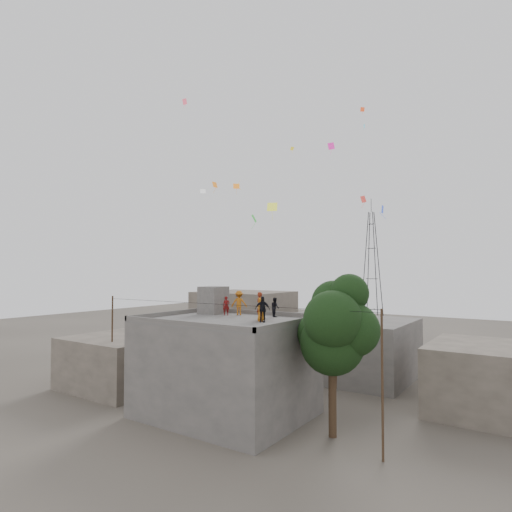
{
  "coord_description": "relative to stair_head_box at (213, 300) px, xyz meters",
  "views": [
    {
      "loc": [
        17.18,
        -21.9,
        9.26
      ],
      "look_at": [
        0.64,
        2.56,
        10.29
      ],
      "focal_mm": 30.0,
      "sensor_mm": 36.0,
      "label": 1
    }
  ],
  "objects": [
    {
      "name": "ground",
      "position": [
        3.2,
        -2.6,
        -7.1
      ],
      "size": [
        140.0,
        140.0,
        0.0
      ],
      "primitive_type": "plane",
      "color": "#413C35",
      "rests_on": "ground"
    },
    {
      "name": "main_building",
      "position": [
        3.2,
        -2.6,
        -4.05
      ],
      "size": [
        10.0,
        8.0,
        6.1
      ],
      "color": "#55524F",
      "rests_on": "ground"
    },
    {
      "name": "parapet",
      "position": [
        3.2,
        -2.6,
        -0.85
      ],
      "size": [
        10.0,
        8.0,
        0.3
      ],
      "color": "#55524F",
      "rests_on": "main_building"
    },
    {
      "name": "stair_head_box",
      "position": [
        0.0,
        0.0,
        0.0
      ],
      "size": [
        1.6,
        1.8,
        2.0
      ],
      "primitive_type": "cube",
      "color": "#55524F",
      "rests_on": "main_building"
    },
    {
      "name": "neighbor_west",
      "position": [
        -7.8,
        -0.6,
        -5.1
      ],
      "size": [
        8.0,
        10.0,
        4.0
      ],
      "primitive_type": "cube",
      "color": "#554D43",
      "rests_on": "ground"
    },
    {
      "name": "neighbor_north",
      "position": [
        5.2,
        11.4,
        -4.6
      ],
      "size": [
        12.0,
        9.0,
        5.0
      ],
      "primitive_type": "cube",
      "color": "#55524F",
      "rests_on": "ground"
    },
    {
      "name": "neighbor_northwest",
      "position": [
        -6.8,
        13.4,
        -3.6
      ],
      "size": [
        9.0,
        8.0,
        7.0
      ],
      "primitive_type": "cube",
      "color": "#554D43",
      "rests_on": "ground"
    },
    {
      "name": "neighbor_east",
      "position": [
        17.2,
        7.4,
        -4.9
      ],
      "size": [
        7.0,
        8.0,
        4.4
      ],
      "primitive_type": "cube",
      "color": "#554D43",
      "rests_on": "ground"
    },
    {
      "name": "tree",
      "position": [
        10.57,
        -2.0,
        -1.0
      ],
      "size": [
        4.9,
        4.6,
        9.1
      ],
      "color": "black",
      "rests_on": "ground"
    },
    {
      "name": "utility_line",
      "position": [
        3.7,
        -3.85,
        -3.27
      ],
      "size": [
        20.12,
        0.62,
        7.4
      ],
      "color": "black",
      "rests_on": "ground"
    },
    {
      "name": "transmission_tower",
      "position": [
        -0.8,
        37.4,
        1.97
      ],
      "size": [
        2.97,
        2.97,
        20.01
      ],
      "color": "black",
      "rests_on": "ground"
    },
    {
      "name": "person_red_adult",
      "position": [
        5.0,
        -1.26,
        -0.11
      ],
      "size": [
        0.77,
        0.65,
        1.78
      ],
      "primitive_type": "imported",
      "rotation": [
        0.0,
        0.0,
        2.73
      ],
      "color": "maroon",
      "rests_on": "main_building"
    },
    {
      "name": "person_orange_child",
      "position": [
        5.59,
        -2.05,
        -0.26
      ],
      "size": [
        0.84,
        0.85,
        1.48
      ],
      "primitive_type": "imported",
      "rotation": [
        0.0,
        0.0,
        -0.8
      ],
      "color": "#B76314",
      "rests_on": "main_building"
    },
    {
      "name": "person_dark_child",
      "position": [
        4.98,
        0.6,
        -0.34
      ],
      "size": [
        0.82,
        0.79,
        1.32
      ],
      "primitive_type": "imported",
      "rotation": [
        0.0,
        0.0,
        2.49
      ],
      "color": "black",
      "rests_on": "main_building"
    },
    {
      "name": "person_dark_adult",
      "position": [
        5.9,
        -2.39,
        -0.21
      ],
      "size": [
        1.01,
        0.74,
        1.59
      ],
      "primitive_type": "imported",
      "rotation": [
        0.0,
        0.0,
        0.43
      ],
      "color": "black",
      "rests_on": "main_building"
    },
    {
      "name": "person_orange_adult",
      "position": [
        2.22,
        0.2,
        -0.13
      ],
      "size": [
        1.3,
        1.11,
        1.74
      ],
      "primitive_type": "imported",
      "rotation": [
        0.0,
        0.0,
        -2.63
      ],
      "color": "#B25E14",
      "rests_on": "main_building"
    },
    {
      "name": "person_red_child",
      "position": [
        1.56,
        -0.45,
        -0.33
      ],
      "size": [
        0.58,
        0.53,
        1.34
      ],
      "primitive_type": "imported",
      "rotation": [
        0.0,
        0.0,
        0.54
      ],
      "color": "#610F0F",
      "rests_on": "main_building"
    },
    {
      "name": "kites",
      "position": [
        3.48,
        3.09,
        9.42
      ],
      "size": [
        17.91,
        18.11,
        10.61
      ],
      "color": "orange",
      "rests_on": "ground"
    }
  ]
}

